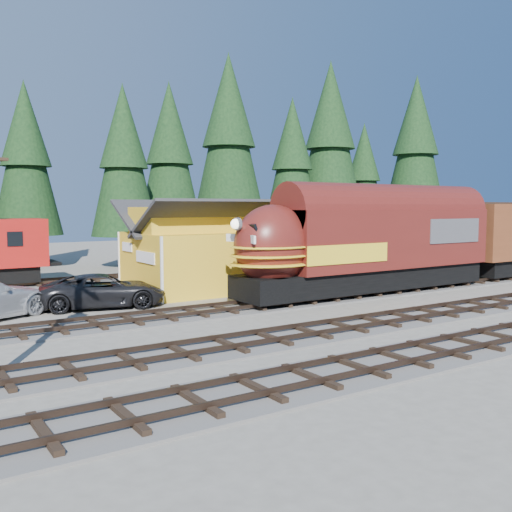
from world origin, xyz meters
TOP-DOWN VIEW (x-y plane):
  - ground at (0.00, 0.00)m, footprint 120.00×120.00m
  - track_siding at (10.00, 4.00)m, footprint 68.00×3.20m
  - track_spur at (-10.00, 18.00)m, footprint 32.00×3.20m
  - depot at (-0.00, 10.50)m, footprint 12.80×7.00m
  - conifer_backdrop at (6.68, 25.22)m, footprint 79.26×22.24m
  - locomotive at (4.30, 4.00)m, footprint 17.08×3.39m
  - pickup_truck_a at (-8.76, 8.17)m, footprint 6.37×4.07m

SIDE VIEW (x-z plane):
  - ground at x=0.00m, z-range 0.00..0.00m
  - track_siding at x=10.00m, z-range -0.11..0.22m
  - track_spur at x=-10.00m, z-range -0.11..0.22m
  - pickup_truck_a at x=-8.76m, z-range 0.00..1.64m
  - locomotive at x=4.30m, z-range 0.37..5.01m
  - depot at x=0.00m, z-range 0.31..5.61m
  - conifer_backdrop at x=6.68m, z-range 1.59..18.80m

